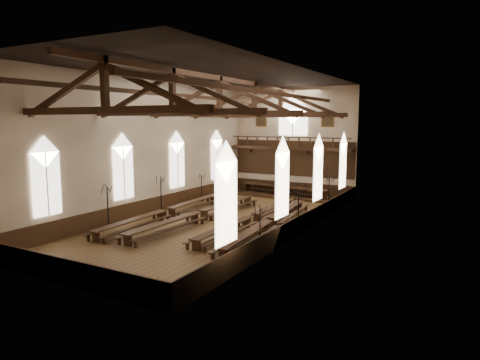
# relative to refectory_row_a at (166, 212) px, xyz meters

# --- Properties ---
(ground) EXTENTS (26.00, 26.00, 0.00)m
(ground) POSITION_rel_refectory_row_a_xyz_m (3.91, 1.00, -0.52)
(ground) COLOR brown
(ground) RESTS_ON ground
(room_walls) EXTENTS (26.00, 26.00, 26.00)m
(room_walls) POSITION_rel_refectory_row_a_xyz_m (3.91, 1.00, 5.94)
(room_walls) COLOR beige
(room_walls) RESTS_ON ground
(wainscot_band) EXTENTS (12.00, 26.00, 1.20)m
(wainscot_band) POSITION_rel_refectory_row_a_xyz_m (3.91, 1.00, 0.08)
(wainscot_band) COLOR #382010
(wainscot_band) RESTS_ON ground
(side_windows) EXTENTS (11.85, 19.80, 4.50)m
(side_windows) POSITION_rel_refectory_row_a_xyz_m (3.91, 1.00, 3.22)
(side_windows) COLOR white
(side_windows) RESTS_ON room_walls
(end_window) EXTENTS (2.80, 0.12, 3.80)m
(end_window) POSITION_rel_refectory_row_a_xyz_m (3.91, 13.90, 6.70)
(end_window) COLOR white
(end_window) RESTS_ON room_walls
(minstrels_gallery) EXTENTS (11.80, 1.24, 3.70)m
(minstrels_gallery) POSITION_rel_refectory_row_a_xyz_m (3.91, 13.66, 3.38)
(minstrels_gallery) COLOR #342110
(minstrels_gallery) RESTS_ON room_walls
(portraits) EXTENTS (7.75, 0.09, 1.45)m
(portraits) POSITION_rel_refectory_row_a_xyz_m (3.91, 13.89, 6.58)
(portraits) COLOR brown
(portraits) RESTS_ON room_walls
(roof_trusses) EXTENTS (11.70, 25.70, 2.80)m
(roof_trusses) POSITION_rel_refectory_row_a_xyz_m (3.91, 1.00, 7.69)
(roof_trusses) COLOR #342110
(roof_trusses) RESTS_ON room_walls
(refectory_row_a) EXTENTS (1.77, 14.16, 0.72)m
(refectory_row_a) POSITION_rel_refectory_row_a_xyz_m (0.00, 0.00, 0.00)
(refectory_row_a) COLOR #342110
(refectory_row_a) RESTS_ON ground
(refectory_row_b) EXTENTS (1.63, 14.36, 0.74)m
(refectory_row_b) POSITION_rel_refectory_row_a_xyz_m (2.54, 0.46, 0.02)
(refectory_row_b) COLOR #342110
(refectory_row_b) RESTS_ON ground
(refectory_row_c) EXTENTS (1.49, 13.83, 0.69)m
(refectory_row_c) POSITION_rel_refectory_row_a_xyz_m (6.15, 1.38, -0.02)
(refectory_row_c) COLOR #342110
(refectory_row_c) RESTS_ON ground
(refectory_row_d) EXTENTS (2.11, 14.22, 0.72)m
(refectory_row_d) POSITION_rel_refectory_row_a_xyz_m (7.73, 0.77, 0.00)
(refectory_row_d) COLOR #342110
(refectory_row_d) RESTS_ON ground
(dais) EXTENTS (11.40, 2.81, 0.19)m
(dais) POSITION_rel_refectory_row_a_xyz_m (3.72, 12.40, -0.43)
(dais) COLOR #382010
(dais) RESTS_ON ground
(high_table) EXTENTS (8.83, 2.02, 0.82)m
(high_table) POSITION_rel_refectory_row_a_xyz_m (3.72, 12.40, 0.36)
(high_table) COLOR #342110
(high_table) RESTS_ON dais
(high_chairs) EXTENTS (6.78, 0.48, 1.08)m
(high_chairs) POSITION_rel_refectory_row_a_xyz_m (3.72, 13.25, 0.25)
(high_chairs) COLOR #342110
(high_chairs) RESTS_ON dais
(candelabrum_left_near) EXTENTS (0.82, 0.87, 2.86)m
(candelabrum_left_near) POSITION_rel_refectory_row_a_xyz_m (-1.64, -3.89, 0.35)
(candelabrum_left_near) COLOR black
(candelabrum_left_near) RESTS_ON ground
(candelabrum_left_mid) EXTENTS (0.83, 0.84, 2.82)m
(candelabrum_left_mid) POSITION_rel_refectory_row_a_xyz_m (-1.64, 1.46, 0.33)
(candelabrum_left_mid) COLOR black
(candelabrum_left_mid) RESTS_ON ground
(candelabrum_left_far) EXTENTS (0.73, 0.68, 2.41)m
(candelabrum_left_far) POSITION_rel_refectory_row_a_xyz_m (-1.64, 6.90, 0.21)
(candelabrum_left_far) COLOR black
(candelabrum_left_far) RESTS_ON ground
(candelabrum_right_near) EXTENTS (0.74, 0.78, 2.58)m
(candelabrum_right_near) POSITION_rel_refectory_row_a_xyz_m (9.46, -4.01, 0.26)
(candelabrum_right_near) COLOR black
(candelabrum_right_near) RESTS_ON ground
(candelabrum_right_mid) EXTENTS (0.78, 0.76, 2.62)m
(candelabrum_right_mid) POSITION_rel_refectory_row_a_xyz_m (9.46, 1.39, 0.27)
(candelabrum_right_mid) COLOR black
(candelabrum_right_mid) RESTS_ON ground
(candelabrum_right_far) EXTENTS (0.83, 0.84, 2.82)m
(candelabrum_right_far) POSITION_rel_refectory_row_a_xyz_m (9.46, 7.68, 0.33)
(candelabrum_right_far) COLOR black
(candelabrum_right_far) RESTS_ON ground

